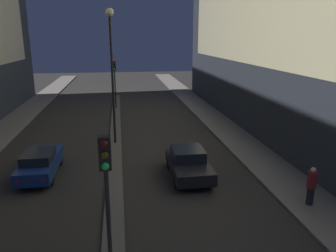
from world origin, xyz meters
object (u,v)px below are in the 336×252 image
Objects in this scene: car_left_lane at (40,163)px; traffic_light_mid at (115,74)px; traffic_light_near at (106,183)px; pedestrian_on_right_sidewalk at (311,185)px; street_lamp at (111,54)px; car_right_lane at (189,163)px.

traffic_light_mid is at bearing 76.55° from car_left_lane.
car_left_lane is at bearing 113.17° from traffic_light_near.
pedestrian_on_right_sidewalk is (8.58, -21.72, -2.57)m from traffic_light_mid.
car_left_lane is at bearing -129.16° from street_lamp.
car_right_lane is at bearing -9.14° from car_left_lane.
traffic_light_near is 25.67m from traffic_light_mid.
traffic_light_near is at bearing -66.83° from car_left_lane.
car_right_lane is at bearing -57.17° from street_lamp.
street_lamp is 9.08m from car_right_lane.
car_left_lane is (-3.94, 9.20, -2.85)m from traffic_light_near.
street_lamp is at bearing 90.00° from traffic_light_near.
traffic_light_mid is 2.71× the size of pedestrian_on_right_sidewalk.
car_left_lane is 2.59× the size of pedestrian_on_right_sidewalk.
pedestrian_on_right_sidewalk is at bearing -49.59° from street_lamp.
traffic_light_near reaches higher than pedestrian_on_right_sidewalk.
pedestrian_on_right_sidewalk reaches higher than car_left_lane.
street_lamp is at bearing -90.00° from traffic_light_mid.
traffic_light_near is 1.00× the size of traffic_light_mid.
traffic_light_near is at bearing -90.00° from street_lamp.
car_left_lane is (-3.94, -4.84, -5.46)m from street_lamp.
traffic_light_mid is at bearing 111.56° from pedestrian_on_right_sidewalk.
traffic_light_near reaches higher than car_right_lane.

